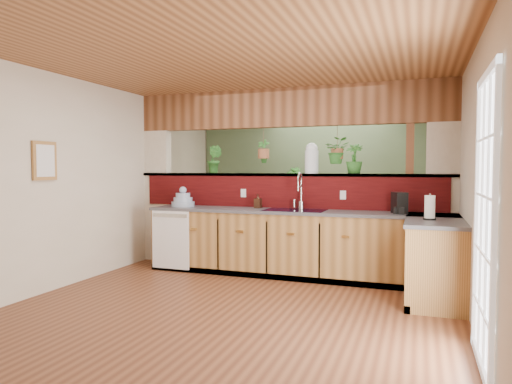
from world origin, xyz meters
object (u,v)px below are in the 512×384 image
(faucet, at_px, (300,189))
(coffee_maker, at_px, (399,204))
(dish_stack, at_px, (183,200))
(glass_jar, at_px, (312,158))
(soap_dispenser, at_px, (258,201))
(paper_towel, at_px, (430,208))
(shelving_console, at_px, (274,219))

(faucet, distance_m, coffee_maker, 1.33)
(faucet, height_order, dish_stack, faucet)
(dish_stack, relative_size, glass_jar, 0.79)
(soap_dispenser, distance_m, glass_jar, 0.97)
(faucet, xyz_separation_m, soap_dispenser, (-0.61, -0.02, -0.17))
(dish_stack, xyz_separation_m, glass_jar, (1.84, 0.37, 0.61))
(coffee_maker, xyz_separation_m, glass_jar, (-1.20, 0.39, 0.58))
(paper_towel, distance_m, shelving_console, 3.98)
(dish_stack, bearing_deg, faucet, 4.94)
(dish_stack, distance_m, paper_towel, 3.44)
(dish_stack, distance_m, coffee_maker, 3.04)
(coffee_maker, relative_size, glass_jar, 0.62)
(faucet, height_order, paper_towel, faucet)
(faucet, distance_m, shelving_console, 2.46)
(soap_dispenser, relative_size, coffee_maker, 0.75)
(dish_stack, height_order, glass_jar, glass_jar)
(paper_towel, relative_size, glass_jar, 0.67)
(dish_stack, xyz_separation_m, paper_towel, (3.38, -0.61, 0.04))
(faucet, distance_m, dish_stack, 1.75)
(glass_jar, distance_m, shelving_console, 2.48)
(shelving_console, bearing_deg, dish_stack, -117.92)
(soap_dispenser, xyz_separation_m, coffee_maker, (1.92, -0.15, 0.02))
(faucet, relative_size, paper_towel, 1.79)
(faucet, bearing_deg, coffee_maker, -7.20)
(faucet, relative_size, shelving_console, 0.34)
(coffee_maker, bearing_deg, glass_jar, 140.36)
(coffee_maker, relative_size, paper_towel, 0.93)
(faucet, bearing_deg, dish_stack, -175.06)
(soap_dispenser, height_order, shelving_console, soap_dispenser)
(glass_jar, bearing_deg, shelving_console, 121.07)
(dish_stack, distance_m, shelving_console, 2.43)
(soap_dispenser, relative_size, glass_jar, 0.47)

